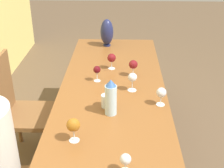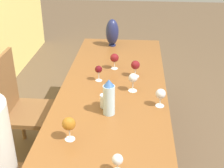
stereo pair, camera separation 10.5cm
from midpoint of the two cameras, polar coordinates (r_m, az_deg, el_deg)
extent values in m
cube|color=brown|center=(2.10, -1.72, -6.81)|extent=(3.19, 0.83, 0.04)
cylinder|color=brown|center=(3.59, 4.83, 1.54)|extent=(0.07, 0.07, 0.72)
cylinder|color=brown|center=(3.62, -5.26, 1.68)|extent=(0.07, 0.07, 0.72)
cylinder|color=silver|center=(2.09, -1.65, -2.97)|extent=(0.08, 0.08, 0.21)
cone|color=#33599E|center=(2.03, -1.70, 0.19)|extent=(0.07, 0.07, 0.05)
cylinder|color=silver|center=(2.20, -2.43, -3.14)|extent=(0.07, 0.07, 0.09)
cylinder|color=#1E234C|center=(3.34, -1.83, 7.12)|extent=(0.07, 0.07, 0.01)
ellipsoid|color=#1E234C|center=(3.29, -1.87, 9.47)|extent=(0.13, 0.13, 0.27)
cylinder|color=silver|center=(2.80, -1.15, 2.85)|extent=(0.06, 0.06, 0.00)
cylinder|color=silver|center=(2.78, -1.16, 3.52)|extent=(0.01, 0.01, 0.07)
sphere|color=maroon|center=(2.76, -1.17, 4.80)|extent=(0.08, 0.08, 0.08)
cylinder|color=silver|center=(2.66, 2.71, 1.51)|extent=(0.07, 0.07, 0.00)
cylinder|color=silver|center=(2.65, 2.73, 2.23)|extent=(0.01, 0.01, 0.07)
sphere|color=maroon|center=(2.62, 2.76, 3.57)|extent=(0.08, 0.08, 0.08)
cylinder|color=silver|center=(2.58, -3.89, 0.59)|extent=(0.06, 0.06, 0.00)
cylinder|color=silver|center=(2.56, -3.91, 1.36)|extent=(0.01, 0.01, 0.07)
sphere|color=#510C14|center=(2.54, -3.96, 2.63)|extent=(0.06, 0.06, 0.06)
cylinder|color=silver|center=(2.43, 2.45, -1.14)|extent=(0.07, 0.07, 0.00)
cylinder|color=silver|center=(2.41, 2.47, -0.28)|extent=(0.01, 0.01, 0.08)
sphere|color=silver|center=(2.38, 2.50, 1.21)|extent=(0.07, 0.07, 0.07)
cylinder|color=silver|center=(1.92, -8.48, -10.18)|extent=(0.06, 0.06, 0.00)
cylinder|color=silver|center=(1.90, -8.56, -9.24)|extent=(0.01, 0.01, 0.08)
sphere|color=#995B19|center=(1.85, -8.72, -7.44)|extent=(0.08, 0.08, 0.08)
cylinder|color=silver|center=(2.26, 7.52, -3.75)|extent=(0.06, 0.06, 0.00)
cylinder|color=silver|center=(2.24, 7.58, -2.99)|extent=(0.01, 0.01, 0.07)
sphere|color=silver|center=(2.21, 7.67, -1.57)|extent=(0.07, 0.07, 0.07)
cylinder|color=silver|center=(1.68, 0.60, -15.00)|extent=(0.01, 0.01, 0.06)
sphere|color=silver|center=(1.64, 0.61, -13.61)|extent=(0.06, 0.06, 0.06)
cube|color=brown|center=(2.83, -15.78, -5.56)|extent=(0.44, 0.44, 0.04)
cube|color=brown|center=(2.76, -20.47, -0.48)|extent=(0.40, 0.03, 0.52)
cylinder|color=brown|center=(2.76, -12.44, -11.79)|extent=(0.04, 0.04, 0.41)
cylinder|color=brown|center=(3.05, -10.84, -7.32)|extent=(0.04, 0.04, 0.41)
cylinder|color=brown|center=(2.87, -19.96, -11.20)|extent=(0.04, 0.04, 0.41)
cylinder|color=brown|center=(3.16, -17.64, -6.98)|extent=(0.04, 0.04, 0.41)
camera|label=1|loc=(0.05, -91.30, -0.67)|focal=50.00mm
camera|label=2|loc=(0.05, 88.70, 0.67)|focal=50.00mm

